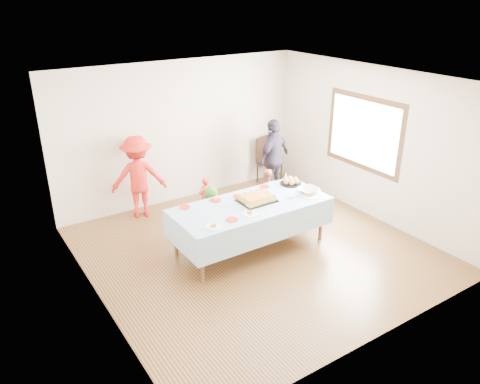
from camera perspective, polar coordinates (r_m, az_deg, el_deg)
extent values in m
plane|color=#462414|center=(7.59, 1.87, -7.03)|extent=(5.00, 5.00, 0.00)
cube|color=beige|center=(9.05, -7.20, 7.25)|extent=(5.00, 0.04, 2.70)
cube|color=beige|center=(5.35, 17.66, -5.63)|extent=(5.00, 0.04, 2.70)
cube|color=beige|center=(6.03, -17.83, -2.26)|extent=(0.04, 5.00, 2.70)
cube|color=beige|center=(8.62, 15.81, 5.70)|extent=(0.04, 5.00, 2.70)
cube|color=white|center=(6.64, 2.18, 13.47)|extent=(5.00, 5.00, 0.04)
cube|color=#472B16|center=(8.68, 14.81, 6.97)|extent=(0.03, 1.75, 1.35)
cylinder|color=brown|center=(6.66, -4.66, -8.19)|extent=(0.06, 0.06, 0.73)
cylinder|color=brown|center=(7.83, 9.86, -3.36)|extent=(0.06, 0.06, 0.73)
cylinder|color=brown|center=(7.31, -7.86, -5.25)|extent=(0.06, 0.06, 0.73)
cylinder|color=brown|center=(8.39, 6.01, -1.22)|extent=(0.06, 0.06, 0.73)
cube|color=brown|center=(7.31, 1.34, -1.65)|extent=(2.40, 1.00, 0.04)
cube|color=white|center=(7.30, 1.34, -1.48)|extent=(2.50, 1.10, 0.01)
cube|color=black|center=(7.39, 2.06, -1.05)|extent=(0.57, 0.44, 0.02)
cube|color=#D9B552|center=(7.37, 2.06, -0.74)|extent=(0.48, 0.36, 0.07)
cube|color=#AE5C28|center=(7.35, 2.06, -0.44)|extent=(0.48, 0.36, 0.01)
cylinder|color=black|center=(8.07, 6.20, 1.03)|extent=(0.37, 0.37, 0.02)
sphere|color=tan|center=(8.11, 6.75, 1.54)|extent=(0.09, 0.09, 0.09)
sphere|color=tan|center=(8.14, 6.11, 1.65)|extent=(0.09, 0.09, 0.09)
sphere|color=tan|center=(8.08, 5.57, 1.51)|extent=(0.09, 0.09, 0.09)
sphere|color=tan|center=(7.99, 5.67, 1.25)|extent=(0.09, 0.09, 0.09)
sphere|color=tan|center=(7.96, 6.33, 1.13)|extent=(0.09, 0.09, 0.09)
sphere|color=tan|center=(8.02, 6.86, 1.28)|extent=(0.09, 0.09, 0.09)
sphere|color=tan|center=(8.05, 6.22, 1.40)|extent=(0.09, 0.09, 0.09)
imported|color=silver|center=(7.75, 8.37, 0.18)|extent=(0.33, 0.33, 0.08)
cone|color=white|center=(8.18, 5.59, 1.92)|extent=(0.10, 0.10, 0.17)
cylinder|color=red|center=(7.21, -6.74, -1.85)|extent=(0.17, 0.17, 0.01)
cylinder|color=red|center=(7.41, -3.01, -0.99)|extent=(0.20, 0.20, 0.01)
cylinder|color=red|center=(7.54, -0.25, -0.52)|extent=(0.17, 0.17, 0.01)
cylinder|color=red|center=(7.92, 3.01, 0.66)|extent=(0.16, 0.16, 0.01)
cylinder|color=red|center=(6.79, -1.01, -3.37)|extent=(0.18, 0.18, 0.01)
cylinder|color=white|center=(6.59, -3.25, -4.30)|extent=(0.23, 0.23, 0.01)
cylinder|color=white|center=(6.95, 1.20, -2.71)|extent=(0.23, 0.23, 0.01)
cylinder|color=white|center=(7.61, 8.47, -0.55)|extent=(0.24, 0.24, 0.01)
cylinder|color=black|center=(9.88, 3.81, 1.85)|extent=(0.04, 0.04, 0.44)
cylinder|color=black|center=(10.16, 5.05, 2.43)|extent=(0.04, 0.04, 0.44)
cylinder|color=black|center=(10.09, 2.14, 2.35)|extent=(0.04, 0.04, 0.44)
cylinder|color=black|center=(10.36, 3.40, 2.91)|extent=(0.04, 0.04, 0.44)
cube|color=black|center=(10.04, 3.63, 3.67)|extent=(0.53, 0.53, 0.05)
cube|color=black|center=(10.06, 2.79, 5.39)|extent=(0.42, 0.16, 0.51)
imported|color=#C23F18|center=(8.55, -4.28, -0.59)|extent=(0.30, 0.23, 0.75)
imported|color=#357426|center=(7.93, -3.49, -2.20)|extent=(0.41, 0.27, 0.84)
imported|color=tan|center=(8.61, 3.20, 0.07)|extent=(0.47, 0.39, 0.87)
imported|color=red|center=(8.60, -12.29, 1.82)|extent=(1.11, 0.85, 1.52)
imported|color=#2E2735|center=(9.29, 4.13, 4.16)|extent=(1.00, 0.66, 1.57)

